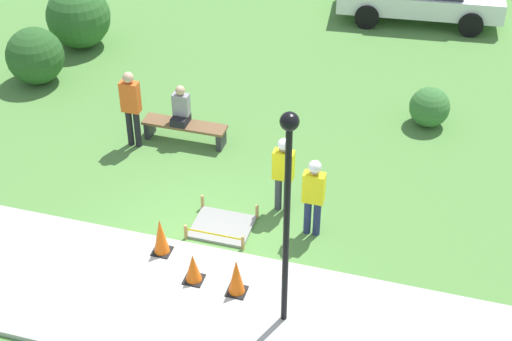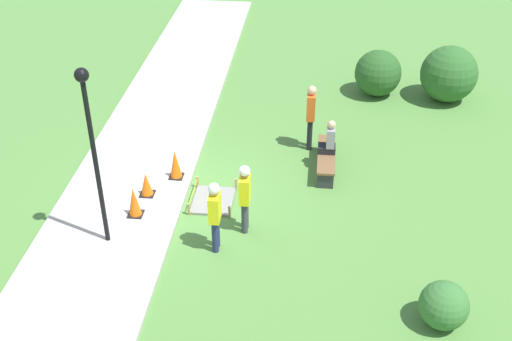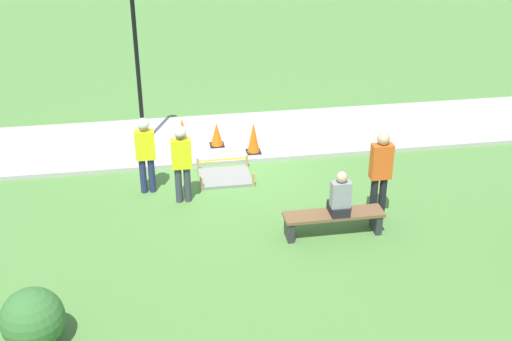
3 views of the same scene
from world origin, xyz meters
name	(u,v)px [view 3 (image 3 of 3)]	position (x,y,z in m)	size (l,w,h in m)	color
ground_plane	(233,164)	(0.00, 0.00, 0.00)	(60.00, 60.00, 0.00)	#51843D
sidewalk	(225,137)	(0.00, -1.47, 0.05)	(28.00, 2.94, 0.10)	#ADAAA3
wet_concrete_patch	(225,177)	(0.26, 0.67, 0.04)	(1.17, 0.99, 0.32)	gray
traffic_cone_near_patch	(253,138)	(-0.55, -0.38, 0.47)	(0.34, 0.34, 0.75)	black
traffic_cone_far_patch	(217,134)	(0.26, -0.91, 0.39)	(0.34, 0.34, 0.58)	black
traffic_cone_sidewalk_edge	(183,133)	(1.07, -0.98, 0.46)	(0.34, 0.34, 0.72)	black
park_bench	(333,219)	(-1.46, 3.30, 0.33)	(1.88, 0.44, 0.46)	#2D2D33
person_seated_on_bench	(340,198)	(-1.55, 3.35, 0.81)	(0.36, 0.44, 0.89)	black
worker_supervisor	(145,149)	(1.94, 1.01, 0.99)	(0.40, 0.24, 1.68)	navy
worker_assistant	(182,158)	(1.23, 1.55, 0.98)	(0.40, 0.24, 1.67)	#383D47
bystander_in_orange_shirt	(381,170)	(-2.48, 2.84, 1.04)	(0.40, 0.24, 1.82)	black
lamppost_near	(135,37)	(2.00, -1.34, 2.71)	(0.28, 0.28, 4.01)	black
shrub_rounded_near	(33,319)	(3.63, 5.50, 0.46)	(0.92, 0.92, 0.92)	#387033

